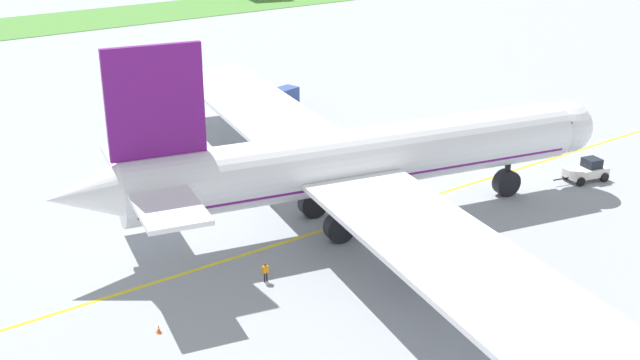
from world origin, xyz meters
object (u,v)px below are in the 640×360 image
(traffic_cone_near_nose, at_px, (159,329))
(service_truck_baggage_loader, at_px, (280,98))
(ground_crew_wingwalker_port, at_px, (265,271))
(pushback_tug, at_px, (587,171))
(airliner_foreground, at_px, (353,161))

(traffic_cone_near_nose, xyz_separation_m, service_truck_baggage_loader, (36.00, 39.51, 1.15))
(ground_crew_wingwalker_port, height_order, traffic_cone_near_nose, ground_crew_wingwalker_port)
(pushback_tug, relative_size, ground_crew_wingwalker_port, 3.92)
(ground_crew_wingwalker_port, distance_m, traffic_cone_near_nose, 9.65)
(pushback_tug, distance_m, ground_crew_wingwalker_port, 36.85)
(ground_crew_wingwalker_port, bearing_deg, airliner_foreground, 20.62)
(airliner_foreground, bearing_deg, ground_crew_wingwalker_port, -159.38)
(pushback_tug, height_order, ground_crew_wingwalker_port, pushback_tug)
(airliner_foreground, relative_size, traffic_cone_near_nose, 134.68)
(ground_crew_wingwalker_port, relative_size, service_truck_baggage_loader, 0.28)
(airliner_foreground, distance_m, service_truck_baggage_loader, 36.79)
(pushback_tug, xyz_separation_m, traffic_cone_near_nose, (-46.32, -0.45, -0.72))
(airliner_foreground, relative_size, ground_crew_wingwalker_port, 50.19)
(service_truck_baggage_loader, bearing_deg, airliner_foreground, -113.80)
(ground_crew_wingwalker_port, height_order, service_truck_baggage_loader, service_truck_baggage_loader)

